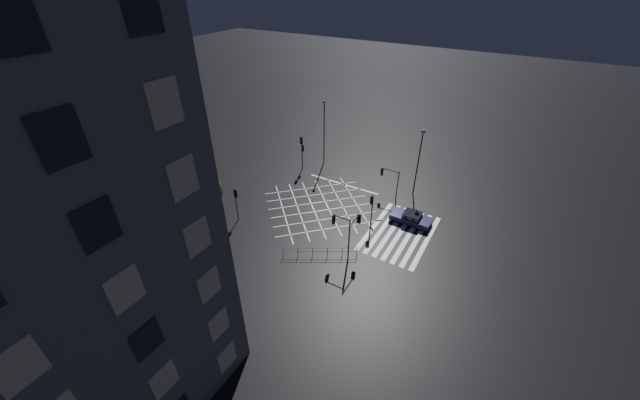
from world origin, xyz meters
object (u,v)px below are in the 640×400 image
object	(u,v)px
traffic_light_sw_main	(355,229)
waiting_car	(411,218)
traffic_light_nw_main	(236,198)
street_lamp_east	(189,188)
traffic_light_median_south	(372,205)
traffic_light_se_cross	(388,176)
traffic_light_ne_cross	(303,152)
street_lamp_west	(420,150)
street_tree_near	(204,191)
traffic_light_ne_main	(301,146)
traffic_light_sw_cross	(341,227)
street_lamp_far	(324,125)

from	to	relation	value
traffic_light_sw_main	waiting_car	size ratio (longest dim) A/B	1.04
traffic_light_nw_main	street_lamp_east	xyz separation A→B (m)	(-5.91, -0.89, 4.58)
traffic_light_median_south	traffic_light_se_cross	world-z (taller)	traffic_light_median_south
traffic_light_se_cross	traffic_light_ne_cross	distance (m)	12.14
traffic_light_median_south	traffic_light_nw_main	xyz separation A→B (m)	(-5.90, 12.60, -0.04)
traffic_light_nw_main	traffic_light_sw_main	size ratio (longest dim) A/B	0.85
street_lamp_west	street_tree_near	xyz separation A→B (m)	(-16.53, 16.56, -1.76)
traffic_light_sw_main	street_lamp_west	size ratio (longest dim) A/B	0.54
traffic_light_ne_cross	traffic_light_sw_main	xyz separation A→B (m)	(-12.13, -13.37, 0.73)
traffic_light_ne_main	traffic_light_sw_cross	bearing A→B (deg)	44.62
waiting_car	traffic_light_ne_cross	bearing A→B (deg)	-14.91
street_lamp_west	waiting_car	distance (m)	7.81
traffic_light_median_south	street_lamp_east	xyz separation A→B (m)	(-11.81, 11.71, 4.54)
traffic_light_ne_main	street_tree_near	xyz separation A→B (m)	(-15.00, 1.81, 0.70)
traffic_light_median_south	traffic_light_se_cross	bearing A→B (deg)	-83.25
traffic_light_sw_cross	street_lamp_west	xyz separation A→B (m)	(13.97, -2.47, 2.48)
traffic_light_sw_cross	waiting_car	size ratio (longest dim) A/B	1.07
waiting_car	traffic_light_sw_main	bearing A→B (deg)	69.30
traffic_light_se_cross	waiting_car	xyz separation A→B (m)	(-3.65, -4.20, -2.03)
traffic_light_se_cross	street_tree_near	world-z (taller)	street_tree_near
traffic_light_sw_cross	waiting_car	world-z (taller)	traffic_light_sw_cross
traffic_light_ne_cross	street_tree_near	xyz separation A→B (m)	(-15.21, 1.84, 1.51)
traffic_light_ne_main	street_lamp_west	size ratio (longest dim) A/B	0.56
traffic_light_median_south	traffic_light_nw_main	size ratio (longest dim) A/B	1.01
traffic_light_nw_main	traffic_light_sw_main	world-z (taller)	traffic_light_sw_main
street_lamp_east	traffic_light_nw_main	bearing A→B (deg)	8.54
traffic_light_nw_main	street_lamp_east	distance (m)	7.53
street_lamp_far	waiting_car	bearing A→B (deg)	-115.97
traffic_light_median_south	traffic_light_se_cross	distance (m)	6.56
traffic_light_ne_cross	street_lamp_far	world-z (taller)	street_lamp_far
traffic_light_nw_main	traffic_light_ne_cross	world-z (taller)	traffic_light_nw_main
traffic_light_ne_cross	street_lamp_west	distance (m)	15.13
traffic_light_median_south	traffic_light_ne_cross	xyz separation A→B (m)	(7.21, 12.89, -0.26)
traffic_light_ne_main	waiting_car	xyz separation A→B (m)	(-4.13, -16.34, -2.68)
traffic_light_median_south	traffic_light_nw_main	bearing A→B (deg)	25.11
street_lamp_west	traffic_light_median_south	bearing A→B (deg)	167.90
waiting_car	traffic_light_se_cross	bearing A→B (deg)	-41.04
traffic_light_nw_main	street_lamp_far	xyz separation A→B (m)	(15.95, -1.28, 2.80)
traffic_light_median_south	street_tree_near	world-z (taller)	street_tree_near
traffic_light_ne_main	street_lamp_west	xyz separation A→B (m)	(1.53, -14.75, 2.46)
traffic_light_sw_cross	traffic_light_sw_main	world-z (taller)	traffic_light_sw_cross
traffic_light_median_south	street_lamp_east	bearing A→B (deg)	45.23
street_tree_near	street_lamp_east	bearing A→B (deg)	-141.62
traffic_light_se_cross	traffic_light_sw_main	xyz separation A→B (m)	(-11.44, -1.25, 0.58)
traffic_light_ne_main	traffic_light_sw_main	distance (m)	17.93
traffic_light_ne_main	street_lamp_west	distance (m)	15.03
traffic_light_se_cross	street_lamp_west	size ratio (longest dim) A/B	0.44
traffic_light_ne_cross	traffic_light_ne_main	bearing A→B (deg)	-98.30
traffic_light_sw_main	waiting_car	bearing A→B (deg)	-20.70
traffic_light_nw_main	traffic_light_sw_cross	size ratio (longest dim) A/B	0.83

